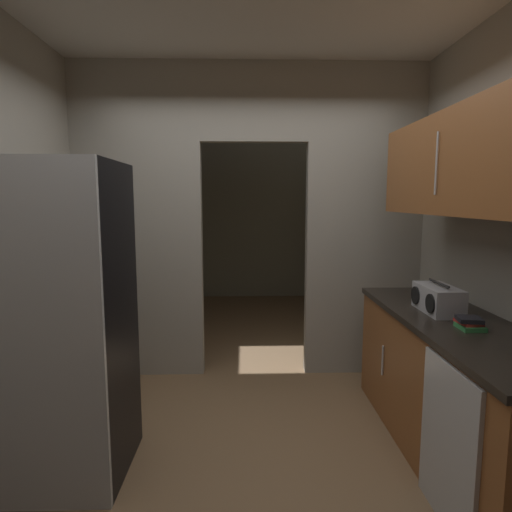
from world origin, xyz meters
TOP-DOWN VIEW (x-y plane):
  - ground at (0.00, 0.00)m, footprint 20.00×20.00m
  - kitchen_overhead_slab at (0.00, 0.45)m, footprint 3.53×6.98m
  - kitchen_partition at (-0.01, 1.49)m, footprint 3.13×0.12m
  - adjoining_room_shell at (0.00, 3.65)m, footprint 3.13×3.31m
  - refrigerator at (-1.16, 0.00)m, footprint 0.82×0.72m
  - lower_cabinet_run at (1.25, 0.09)m, footprint 0.62×2.02m
  - dishwasher at (0.95, -0.48)m, footprint 0.02×0.56m
  - upper_cabinet_counterside at (1.25, 0.09)m, footprint 0.36×1.82m
  - boombox at (1.22, 0.30)m, footprint 0.21×0.39m
  - book_stack at (1.24, -0.08)m, footprint 0.15×0.17m

SIDE VIEW (x-z plane):
  - ground at x=0.00m, z-range 0.00..0.00m
  - dishwasher at x=0.95m, z-range 0.00..0.82m
  - lower_cabinet_run at x=1.25m, z-range 0.00..0.88m
  - refrigerator at x=-1.16m, z-range 0.00..1.83m
  - book_stack at x=1.24m, z-range 0.88..0.95m
  - boombox at x=1.22m, z-range 0.87..1.07m
  - adjoining_room_shell at x=0.00m, z-range 0.00..2.80m
  - kitchen_partition at x=-0.01m, z-range 0.10..2.91m
  - upper_cabinet_counterside at x=1.25m, z-range 1.52..2.13m
  - kitchen_overhead_slab at x=0.00m, z-range 2.80..2.86m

